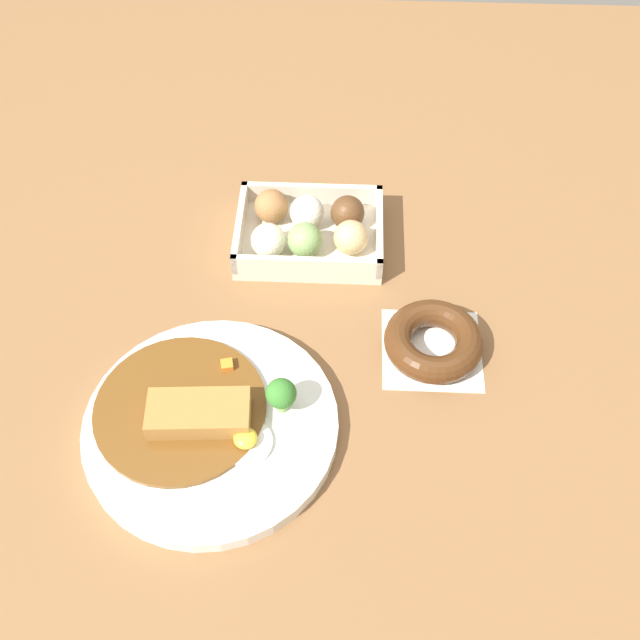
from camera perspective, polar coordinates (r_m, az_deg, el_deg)
The scene contains 4 objects.
ground_plane at distance 0.93m, azimuth -3.79°, elevation -2.32°, with size 1.60×1.60×0.00m, color brown.
curry_plate at distance 0.86m, azimuth -8.28°, elevation -7.54°, with size 0.28×0.28×0.07m.
donut_box at distance 1.02m, azimuth -0.83°, elevation 6.72°, with size 0.19×0.14×0.06m.
chocolate_ring_donut at distance 0.92m, azimuth 8.43°, elevation -1.59°, with size 0.12×0.12×0.04m.
Camera 1 is at (-0.08, 0.53, 0.75)m, focal length 42.99 mm.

